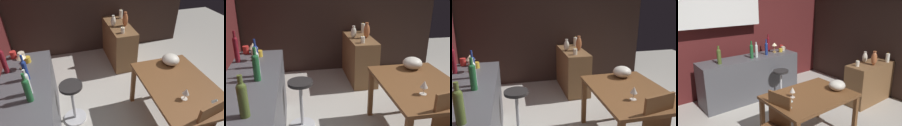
{
  "view_description": "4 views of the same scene",
  "coord_description": "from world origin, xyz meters",
  "views": [
    {
      "loc": [
        -1.55,
        1.0,
        2.38
      ],
      "look_at": [
        0.38,
        0.44,
        1.02
      ],
      "focal_mm": 31.02,
      "sensor_mm": 36.0,
      "label": 1
    },
    {
      "loc": [
        -2.3,
        1.0,
        1.96
      ],
      "look_at": [
        0.28,
        0.54,
        0.97
      ],
      "focal_mm": 39.1,
      "sensor_mm": 36.0,
      "label": 2
    },
    {
      "loc": [
        -2.3,
        1.0,
        1.88
      ],
      "look_at": [
        0.39,
        0.37,
        1.04
      ],
      "focal_mm": 36.78,
      "sensor_mm": 36.0,
      "label": 3
    },
    {
      "loc": [
        -2.04,
        -2.58,
        2.13
      ],
      "look_at": [
        0.45,
        0.58,
        0.93
      ],
      "focal_mm": 36.18,
      "sensor_mm": 36.0,
      "label": 4
    }
  ],
  "objects": [
    {
      "name": "vase_ceramic_ivory",
      "position": [
        1.92,
        -0.04,
        0.93
      ],
      "size": [
        0.1,
        0.1,
        0.22
      ],
      "color": "beige",
      "rests_on": "sideboard_cabinet"
    },
    {
      "name": "pillar_candle_tall",
      "position": [
        2.3,
        -0.32,
        0.91
      ],
      "size": [
        0.08,
        0.08,
        0.2
      ],
      "color": "white",
      "rests_on": "sideboard_cabinet"
    },
    {
      "name": "vase_copper",
      "position": [
        1.87,
        -0.27,
        0.96
      ],
      "size": [
        0.11,
        0.11,
        0.28
      ],
      "color": "#B26038",
      "rests_on": "sideboard_cabinet"
    },
    {
      "name": "wine_bottle_cobalt",
      "position": [
        0.5,
        1.47,
        1.05
      ],
      "size": [
        0.06,
        0.06,
        0.34
      ],
      "color": "navy",
      "rests_on": "kitchen_counter"
    },
    {
      "name": "cup_red",
      "position": [
        1.06,
        1.69,
        0.95
      ],
      "size": [
        0.12,
        0.08,
        0.1
      ],
      "color": "red",
      "rests_on": "kitchen_counter"
    },
    {
      "name": "wine_glass_right",
      "position": [
        -0.19,
        -0.29,
        0.85
      ],
      "size": [
        0.08,
        0.08,
        0.15
      ],
      "color": "silver",
      "rests_on": "dining_table"
    },
    {
      "name": "wine_glass_left",
      "position": [
        -0.42,
        -0.52,
        0.85
      ],
      "size": [
        0.08,
        0.08,
        0.15
      ],
      "color": "silver",
      "rests_on": "dining_table"
    },
    {
      "name": "cup_cream",
      "position": [
        1.02,
        1.57,
        0.95
      ],
      "size": [
        0.12,
        0.09,
        0.1
      ],
      "color": "beige",
      "rests_on": "kitchen_counter"
    },
    {
      "name": "fruit_bowl",
      "position": [
        0.51,
        -0.51,
        0.82
      ],
      "size": [
        0.25,
        0.25,
        0.16
      ],
      "primitive_type": "ellipsoid",
      "color": "beige",
      "rests_on": "dining_table"
    },
    {
      "name": "wine_bottle_ruby",
      "position": [
        0.72,
        1.73,
        1.08
      ],
      "size": [
        0.06,
        0.06,
        0.4
      ],
      "color": "maroon",
      "rests_on": "kitchen_counter"
    },
    {
      "name": "counter_lamp",
      "position": [
        0.76,
        1.53,
        1.07
      ],
      "size": [
        0.12,
        0.12,
        0.23
      ],
      "color": "#A58447",
      "rests_on": "kitchen_counter"
    },
    {
      "name": "dining_table",
      "position": [
        0.06,
        -0.39,
        0.65
      ],
      "size": [
        1.26,
        0.9,
        0.74
      ],
      "color": "brown",
      "rests_on": "ground_plane"
    },
    {
      "name": "wine_bottle_clear",
      "position": [
        0.23,
        1.43,
        1.05
      ],
      "size": [
        0.06,
        0.06,
        0.32
      ],
      "color": "silver",
      "rests_on": "kitchen_counter"
    },
    {
      "name": "pillar_candle_short",
      "position": [
        1.57,
        -0.12,
        0.87
      ],
      "size": [
        0.07,
        0.07,
        0.13
      ],
      "color": "white",
      "rests_on": "sideboard_cabinet"
    },
    {
      "name": "sideboard_cabinet",
      "position": [
        1.95,
        -0.17,
        0.41
      ],
      "size": [
        1.1,
        0.44,
        0.82
      ],
      "primitive_type": "cube",
      "color": "brown",
      "rests_on": "ground_plane"
    },
    {
      "name": "bar_stool",
      "position": [
        0.53,
        0.98,
        0.35
      ],
      "size": [
        0.34,
        0.34,
        0.66
      ],
      "color": "#262323",
      "rests_on": "ground_plane"
    },
    {
      "name": "wine_bottle_green",
      "position": [
        0.11,
        1.42,
        1.06
      ],
      "size": [
        0.07,
        0.07,
        0.36
      ],
      "color": "#1E592D",
      "rests_on": "kitchen_counter"
    },
    {
      "name": "cup_mustard",
      "position": [
        0.9,
        1.49,
        0.94
      ],
      "size": [
        0.12,
        0.08,
        0.08
      ],
      "color": "gold",
      "rests_on": "kitchen_counter"
    }
  ]
}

